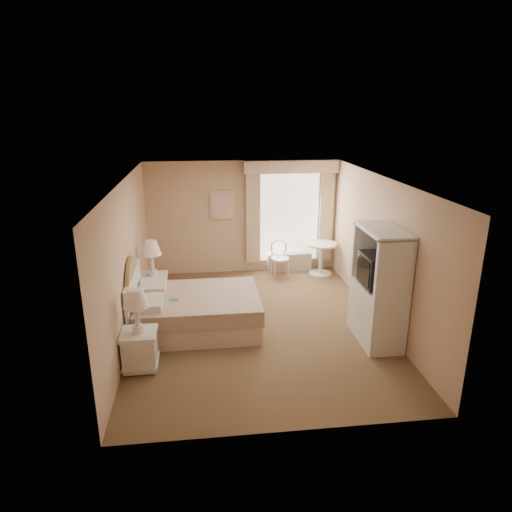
{
  "coord_description": "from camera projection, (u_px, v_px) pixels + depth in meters",
  "views": [
    {
      "loc": [
        -0.89,
        -7.07,
        3.58
      ],
      "look_at": [
        0.0,
        0.3,
        1.15
      ],
      "focal_mm": 32.0,
      "sensor_mm": 36.0,
      "label": 1
    }
  ],
  "objects": [
    {
      "name": "nightstand_near",
      "position": [
        139.0,
        340.0,
        6.44
      ],
      "size": [
        0.5,
        0.5,
        1.2
      ],
      "color": "white",
      "rests_on": "room"
    },
    {
      "name": "nightstand_far",
      "position": [
        153.0,
        282.0,
        8.53
      ],
      "size": [
        0.52,
        0.52,
        1.25
      ],
      "color": "white",
      "rests_on": "room"
    },
    {
      "name": "armoire",
      "position": [
        378.0,
        295.0,
        7.15
      ],
      "size": [
        0.56,
        1.12,
        1.86
      ],
      "color": "white",
      "rests_on": "room"
    },
    {
      "name": "framed_art",
      "position": [
        222.0,
        205.0,
        9.91
      ],
      "size": [
        0.52,
        0.04,
        0.62
      ],
      "color": "#D7B584",
      "rests_on": "room"
    },
    {
      "name": "bed",
      "position": [
        192.0,
        310.0,
        7.65
      ],
      "size": [
        2.09,
        1.59,
        1.4
      ],
      "color": "#DA9B8D",
      "rests_on": "room"
    },
    {
      "name": "window",
      "position": [
        290.0,
        213.0,
        10.09
      ],
      "size": [
        2.05,
        0.22,
        2.51
      ],
      "color": "white",
      "rests_on": "room"
    },
    {
      "name": "room",
      "position": [
        258.0,
        256.0,
        7.49
      ],
      "size": [
        4.21,
        5.51,
        2.51
      ],
      "color": "brown",
      "rests_on": "ground"
    },
    {
      "name": "round_table",
      "position": [
        321.0,
        254.0,
        10.13
      ],
      "size": [
        0.68,
        0.68,
        0.72
      ],
      "color": "silver",
      "rests_on": "room"
    },
    {
      "name": "cafe_chair",
      "position": [
        280.0,
        255.0,
        10.04
      ],
      "size": [
        0.41,
        0.41,
        0.82
      ],
      "rotation": [
        0.0,
        0.0,
        0.06
      ],
      "color": "silver",
      "rests_on": "room"
    }
  ]
}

